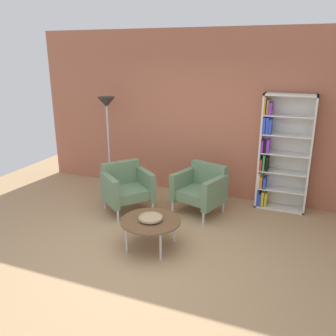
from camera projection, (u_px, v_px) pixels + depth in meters
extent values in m
plane|color=tan|center=(145.00, 257.00, 4.59)|extent=(8.32, 8.32, 0.00)
cube|color=#B2664C|center=(203.00, 115.00, 6.31)|extent=(6.40, 0.12, 2.90)
cube|color=silver|center=(260.00, 151.00, 5.89)|extent=(0.03, 0.30, 1.90)
cube|color=silver|center=(310.00, 156.00, 5.62)|extent=(0.03, 0.30, 1.90)
cube|color=silver|center=(291.00, 95.00, 5.46)|extent=(0.80, 0.30, 0.03)
cube|color=silver|center=(279.00, 207.00, 6.04)|extent=(0.80, 0.30, 0.03)
cube|color=silver|center=(285.00, 152.00, 5.88)|extent=(0.80, 0.02, 1.90)
cube|color=silver|center=(281.00, 189.00, 5.94)|extent=(0.76, 0.28, 0.02)
cube|color=silver|center=(283.00, 172.00, 5.85)|extent=(0.76, 0.28, 0.02)
cube|color=silver|center=(285.00, 154.00, 5.75)|extent=(0.76, 0.28, 0.02)
cube|color=silver|center=(287.00, 135.00, 5.66)|extent=(0.76, 0.28, 0.02)
cube|color=silver|center=(289.00, 116.00, 5.56)|extent=(0.76, 0.28, 0.02)
cube|color=blue|center=(258.00, 196.00, 6.08)|extent=(0.03, 0.20, 0.27)
cube|color=blue|center=(260.00, 198.00, 6.08)|extent=(0.03, 0.20, 0.20)
cube|color=yellow|center=(263.00, 198.00, 6.06)|extent=(0.04, 0.21, 0.23)
cube|color=yellow|center=(266.00, 198.00, 6.06)|extent=(0.03, 0.24, 0.21)
cube|color=white|center=(260.00, 180.00, 6.00)|extent=(0.03, 0.23, 0.24)
cube|color=orange|center=(262.00, 182.00, 5.98)|extent=(0.04, 0.18, 0.19)
cube|color=blue|center=(265.00, 182.00, 5.98)|extent=(0.04, 0.24, 0.17)
cube|color=red|center=(261.00, 164.00, 5.92)|extent=(0.04, 0.23, 0.18)
cube|color=green|center=(264.00, 162.00, 5.87)|extent=(0.03, 0.20, 0.26)
cube|color=black|center=(267.00, 163.00, 5.87)|extent=(0.04, 0.23, 0.24)
cube|color=purple|center=(263.00, 146.00, 5.83)|extent=(0.04, 0.25, 0.18)
cube|color=black|center=(265.00, 146.00, 5.78)|extent=(0.04, 0.17, 0.19)
cube|color=purple|center=(268.00, 146.00, 5.76)|extent=(0.04, 0.18, 0.21)
cube|color=blue|center=(264.00, 125.00, 5.69)|extent=(0.04, 0.19, 0.26)
cube|color=blue|center=(268.00, 125.00, 5.68)|extent=(0.04, 0.20, 0.26)
cube|color=blue|center=(271.00, 126.00, 5.69)|extent=(0.03, 0.24, 0.23)
cube|color=orange|center=(266.00, 105.00, 5.61)|extent=(0.02, 0.21, 0.27)
cube|color=olive|center=(268.00, 107.00, 5.61)|extent=(0.04, 0.21, 0.22)
cube|color=purple|center=(271.00, 108.00, 5.60)|extent=(0.04, 0.21, 0.18)
cylinder|color=brown|center=(151.00, 221.00, 4.71)|extent=(0.80, 0.80, 0.02)
cylinder|color=silver|center=(127.00, 239.00, 4.65)|extent=(0.03, 0.03, 0.38)
cylinder|color=silver|center=(161.00, 246.00, 4.48)|extent=(0.03, 0.03, 0.38)
cylinder|color=silver|center=(143.00, 224.00, 5.07)|extent=(0.03, 0.03, 0.38)
cylinder|color=silver|center=(174.00, 230.00, 4.90)|extent=(0.03, 0.03, 0.38)
cylinder|color=tan|center=(151.00, 219.00, 4.71)|extent=(0.13, 0.13, 0.02)
cylinder|color=tan|center=(151.00, 218.00, 4.70)|extent=(0.32, 0.32, 0.02)
torus|color=tan|center=(151.00, 217.00, 4.70)|extent=(0.32, 0.32, 0.02)
cube|color=slate|center=(128.00, 193.00, 5.84)|extent=(0.85, 0.86, 0.16)
cube|color=slate|center=(121.00, 172.00, 5.98)|extent=(0.50, 0.57, 0.38)
cube|color=slate|center=(110.00, 190.00, 5.65)|extent=(0.54, 0.47, 0.46)
cube|color=slate|center=(145.00, 184.00, 5.93)|extent=(0.54, 0.47, 0.46)
cylinder|color=silver|center=(118.00, 215.00, 5.51)|extent=(0.04, 0.04, 0.24)
cylinder|color=silver|center=(153.00, 207.00, 5.78)|extent=(0.04, 0.04, 0.24)
cylinder|color=silver|center=(105.00, 202.00, 5.99)|extent=(0.04, 0.04, 0.24)
cylinder|color=silver|center=(138.00, 195.00, 6.27)|extent=(0.04, 0.04, 0.24)
cube|color=slate|center=(199.00, 194.00, 5.77)|extent=(0.79, 0.75, 0.16)
cube|color=slate|center=(209.00, 174.00, 5.89)|extent=(0.65, 0.31, 0.38)
cube|color=slate|center=(183.00, 184.00, 5.91)|extent=(0.28, 0.62, 0.46)
cube|color=slate|center=(215.00, 193.00, 5.54)|extent=(0.28, 0.62, 0.46)
cylinder|color=silver|center=(173.00, 207.00, 5.79)|extent=(0.04, 0.04, 0.24)
cylinder|color=silver|center=(203.00, 217.00, 5.42)|extent=(0.04, 0.04, 0.24)
cylinder|color=silver|center=(193.00, 196.00, 6.21)|extent=(0.04, 0.04, 0.24)
cylinder|color=silver|center=(223.00, 205.00, 5.85)|extent=(0.04, 0.04, 0.24)
cylinder|color=silver|center=(111.00, 187.00, 6.94)|extent=(0.28, 0.28, 0.02)
cylinder|color=silver|center=(109.00, 145.00, 6.68)|extent=(0.03, 0.03, 1.65)
cone|color=#2D2D2D|center=(106.00, 102.00, 6.43)|extent=(0.32, 0.32, 0.18)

